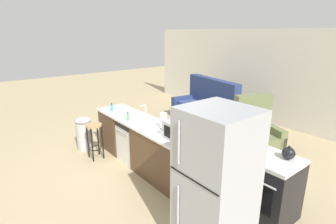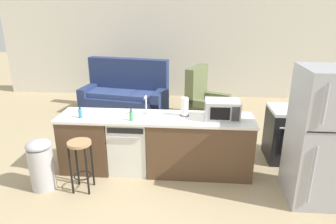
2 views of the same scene
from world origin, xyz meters
name	(u,v)px [view 1 (image 1 of 2)]	position (x,y,z in m)	size (l,w,h in m)	color
ground_plane	(143,163)	(0.00, 0.00, 0.00)	(24.00, 24.00, 0.00)	tan
wall_back	(278,78)	(0.30, 4.20, 1.30)	(10.00, 0.06, 2.60)	silver
kitchen_counter	(149,148)	(0.24, 0.00, 0.42)	(2.94, 0.66, 0.90)	brown
dishwasher	(135,140)	(-0.25, 0.00, 0.42)	(0.58, 0.61, 0.84)	white
stove_range	(267,186)	(2.35, 0.55, 0.45)	(0.76, 0.68, 0.90)	black
refrigerator	(215,186)	(2.35, -0.55, 0.89)	(0.72, 0.73, 1.78)	#A8AAB2
microwave	(181,131)	(1.13, 0.00, 1.04)	(0.50, 0.37, 0.28)	#B7B7BC
sink_faucet	(145,113)	(0.00, 0.08, 1.03)	(0.07, 0.18, 0.30)	silver
paper_towel_roll	(163,121)	(0.59, 0.08, 1.04)	(0.14, 0.14, 0.28)	#4C4C51
soap_bottle	(128,117)	(-0.17, -0.19, 0.97)	(0.06, 0.06, 0.18)	#4CB266
dish_soap_bottle	(112,108)	(-0.94, -0.14, 0.97)	(0.06, 0.06, 0.18)	#338CCC
kettle	(289,153)	(2.52, 0.68, 0.99)	(0.21, 0.17, 0.19)	black
bar_stool	(95,134)	(-0.81, -0.62, 0.54)	(0.32, 0.32, 0.74)	tan
trash_bin	(84,133)	(-1.38, -0.63, 0.38)	(0.35, 0.35, 0.74)	#B7B7BC
couch	(206,110)	(-0.91, 2.72, 0.39)	(2.13, 1.24, 1.27)	navy
armchair	(256,134)	(0.97, 2.34, 0.35)	(1.07, 1.10, 1.20)	#667047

